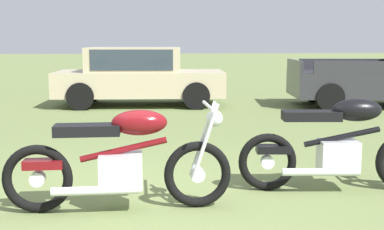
% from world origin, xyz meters
% --- Properties ---
extents(ground_plane, '(120.00, 120.00, 0.00)m').
position_xyz_m(ground_plane, '(0.00, 0.00, 0.00)').
color(ground_plane, olive).
extents(motorcycle_maroon, '(2.14, 0.64, 1.02)m').
position_xyz_m(motorcycle_maroon, '(-0.04, -0.03, 0.48)').
color(motorcycle_maroon, black).
rests_on(motorcycle_maroon, ground).
extents(motorcycle_black, '(2.08, 0.64, 1.02)m').
position_xyz_m(motorcycle_black, '(2.24, 0.37, 0.49)').
color(motorcycle_black, black).
rests_on(motorcycle_black, ground).
extents(car_beige, '(4.18, 2.04, 1.43)m').
position_xyz_m(car_beige, '(0.12, 7.86, 0.80)').
color(car_beige, '#BCAD8C').
rests_on(car_beige, ground).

